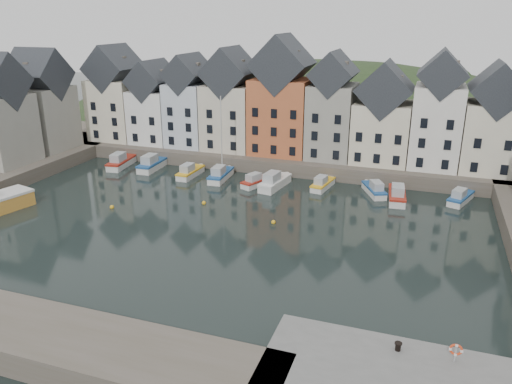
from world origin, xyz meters
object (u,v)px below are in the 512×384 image
at_px(boat_a, 121,162).
at_px(mooring_bollard, 398,346).
at_px(life_ring_post, 456,350).
at_px(boat_d, 220,175).

distance_m(boat_a, mooring_bollard, 56.24).
height_order(mooring_bollard, life_ring_post, life_ring_post).
height_order(boat_d, mooring_bollard, boat_d).
xyz_separation_m(boat_a, mooring_bollard, (43.95, -35.06, 1.54)).
bearing_deg(boat_d, mooring_bollard, -55.11).
bearing_deg(boat_a, mooring_bollard, -46.05).
distance_m(mooring_bollard, life_ring_post, 3.42).
bearing_deg(life_ring_post, boat_d, 131.50).
height_order(boat_a, mooring_bollard, mooring_bollard).
bearing_deg(mooring_bollard, life_ring_post, -0.37).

